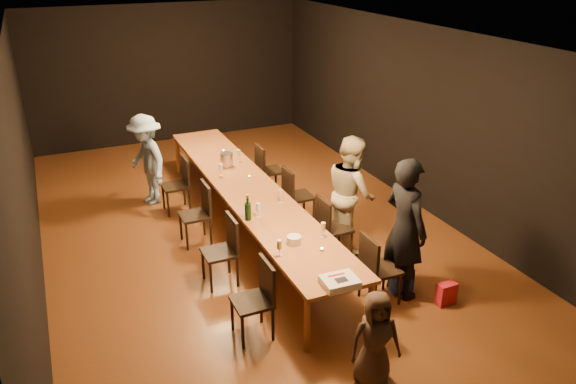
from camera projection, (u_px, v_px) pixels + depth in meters
name	position (u px, v px, depth m)	size (l,w,h in m)	color
ground	(249.00, 231.00, 8.79)	(10.00, 10.00, 0.00)	#4E2A13
room_shell	(245.00, 102.00, 7.94)	(6.04, 10.04, 3.02)	black
table	(248.00, 190.00, 8.50)	(0.90, 6.00, 0.75)	#995A2C
chair_right_0	(381.00, 268.00, 6.91)	(0.42, 0.42, 0.93)	black
chair_right_1	(335.00, 227.00, 7.91)	(0.42, 0.42, 0.93)	black
chair_right_2	(299.00, 195.00, 8.91)	(0.42, 0.42, 0.93)	black
chair_right_3	(270.00, 170.00, 9.92)	(0.42, 0.42, 0.93)	black
chair_left_0	(252.00, 301.00, 6.28)	(0.42, 0.42, 0.93)	black
chair_left_1	(219.00, 252.00, 7.28)	(0.42, 0.42, 0.93)	black
chair_left_2	(195.00, 215.00, 8.28)	(0.42, 0.42, 0.93)	black
chair_left_3	(175.00, 185.00, 9.28)	(0.42, 0.42, 0.93)	black
woman_birthday	(405.00, 228.00, 6.90)	(0.67, 0.44, 1.84)	black
woman_tan	(351.00, 192.00, 8.08)	(0.82, 0.64, 1.70)	beige
man_blue	(147.00, 160.00, 9.47)	(1.01, 0.58, 1.57)	#8EB4DB
child	(375.00, 339.00, 5.57)	(0.52, 0.34, 1.06)	#423125
gift_bag_red	(446.00, 294.00, 6.97)	(0.25, 0.13, 0.29)	red
gift_bag_blue	(401.00, 280.00, 7.21)	(0.27, 0.18, 0.34)	#233D9B
birthday_cake	(340.00, 282.00, 6.04)	(0.40, 0.32, 0.09)	white
plate_stack	(294.00, 240.00, 6.88)	(0.18, 0.18, 0.10)	white
champagne_bottle	(248.00, 207.00, 7.43)	(0.09, 0.09, 0.37)	black
ice_bucket	(227.00, 160.00, 9.25)	(0.21, 0.21, 0.23)	#B8B8BD
wineglass_0	(279.00, 248.00, 6.59)	(0.06, 0.06, 0.21)	beige
wineglass_1	(323.00, 230.00, 7.00)	(0.06, 0.06, 0.21)	beige
wineglass_2	(258.00, 210.00, 7.52)	(0.06, 0.06, 0.21)	silver
wineglass_3	(280.00, 196.00, 7.94)	(0.06, 0.06, 0.21)	beige
wineglass_4	(221.00, 170.00, 8.87)	(0.06, 0.06, 0.21)	silver
wineglass_5	(239.00, 156.00, 9.46)	(0.06, 0.06, 0.21)	silver
tealight_near	(322.00, 250.00, 6.73)	(0.05, 0.05, 0.03)	#B2B7B2
tealight_mid	(249.00, 177.00, 8.83)	(0.05, 0.05, 0.03)	#B2B7B2
tealight_far	(223.00, 151.00, 9.93)	(0.05, 0.05, 0.03)	#B2B7B2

